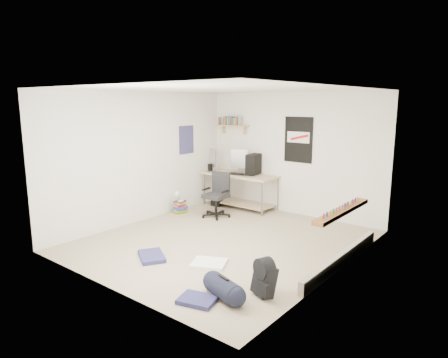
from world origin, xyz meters
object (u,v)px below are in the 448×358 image
Objects in this scene: backpack at (264,280)px; book_stack at (181,206)px; desk at (240,191)px; duffel_bag at (224,287)px; office_chair at (216,193)px.

backpack is 3.87m from book_stack.
duffel_bag is (2.35, -3.50, -0.22)m from desk.
duffel_bag is (2.28, -2.59, -0.35)m from office_chair.
duffel_bag is at bearing -37.53° from book_stack.
office_chair is 3.44m from backpack.
backpack is 0.73× the size of duffel_bag.
desk is 1.38m from book_stack.
desk reaches higher than duffel_bag.
office_chair is at bearing 160.99° from backpack.
desk is at bearing 151.89° from backpack.
office_chair is 1.96× the size of book_stack.
desk is 4.22m from duffel_bag.
desk is 0.93m from office_chair.
desk is at bearing 86.82° from office_chair.
office_chair is 3.46m from duffel_bag.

